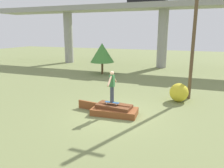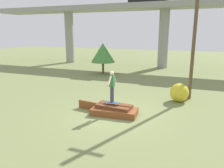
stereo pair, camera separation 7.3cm
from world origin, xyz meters
The scene contains 9 objects.
ground_plane centered at (0.00, 0.00, 0.00)m, with size 80.00×80.00×0.00m, color olive.
scrap_pile centered at (-0.01, 0.02, 0.22)m, with size 2.30×1.24×0.53m.
scrap_plank_loose centered at (-1.56, 0.20, 0.22)m, with size 1.16×0.26×0.44m.
skateboard centered at (-0.14, 0.01, 0.61)m, with size 0.74×0.22×0.09m.
skater centered at (-0.14, 0.01, 1.52)m, with size 0.23×1.07×1.56m.
highway_overpass centered at (0.00, 15.63, 6.00)m, with size 44.00×3.39×7.02m.
utility_pole centered at (3.36, 4.10, 4.27)m, with size 1.30×0.20×8.28m.
tree_behind_left centered at (-4.77, 9.64, 2.04)m, with size 2.28×2.28×2.96m.
bush_yellow_flowering centered at (2.81, 3.32, 0.54)m, with size 1.08×1.08×1.08m.
Camera 2 is at (3.54, -9.55, 4.02)m, focal length 35.00 mm.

